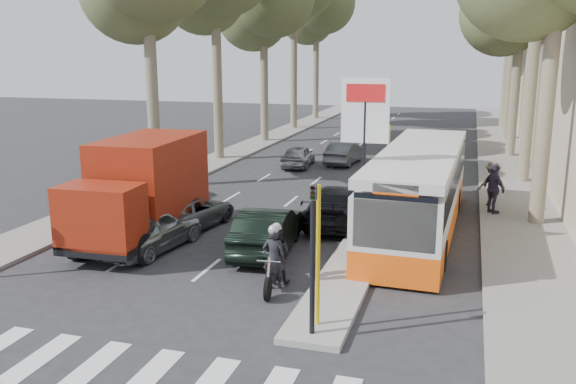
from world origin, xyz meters
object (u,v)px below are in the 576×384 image
object	(u,v)px
silver_hatchback	(151,230)
city_bus	(419,189)
dark_hatchback	(267,230)
red_truck	(142,188)
motorcycle	(275,258)

from	to	relation	value
silver_hatchback	city_bus	bearing A→B (deg)	-143.31
dark_hatchback	city_bus	xyz separation A→B (m)	(4.49, 3.61, 0.88)
silver_hatchback	red_truck	xyz separation A→B (m)	(-0.82, 1.03, 1.14)
dark_hatchback	red_truck	world-z (taller)	red_truck
silver_hatchback	red_truck	bearing A→B (deg)	-43.97
silver_hatchback	city_bus	xyz separation A→B (m)	(8.19, 4.59, 0.91)
motorcycle	city_bus	bearing A→B (deg)	56.34
silver_hatchback	dark_hatchback	xyz separation A→B (m)	(3.70, 0.98, 0.03)
city_bus	red_truck	bearing A→B (deg)	-156.58
silver_hatchback	red_truck	size ratio (longest dim) A/B	0.62
dark_hatchback	red_truck	distance (m)	4.65
red_truck	dark_hatchback	bearing A→B (deg)	-3.58
silver_hatchback	motorcycle	size ratio (longest dim) A/B	1.91
dark_hatchback	city_bus	world-z (taller)	city_bus
silver_hatchback	red_truck	distance (m)	1.74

